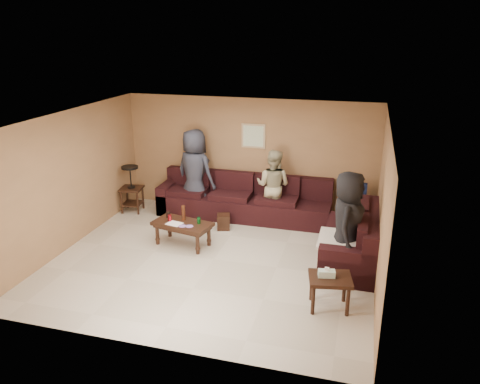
{
  "coord_description": "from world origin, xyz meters",
  "views": [
    {
      "loc": [
        2.42,
        -7.03,
        3.87
      ],
      "look_at": [
        0.25,
        0.85,
        1.0
      ],
      "focal_mm": 35.0,
      "sensor_mm": 36.0,
      "label": 1
    }
  ],
  "objects": [
    {
      "name": "person_right",
      "position": [
        2.24,
        0.18,
        0.88
      ],
      "size": [
        0.63,
        0.9,
        1.75
      ],
      "primitive_type": "imported",
      "rotation": [
        0.0,
        0.0,
        1.48
      ],
      "color": "black",
      "rests_on": "ground"
    },
    {
      "name": "waste_bin",
      "position": [
        -0.23,
        1.32,
        0.15
      ],
      "size": [
        0.32,
        0.32,
        0.3
      ],
      "primitive_type": "cube",
      "rotation": [
        0.0,
        0.0,
        0.29
      ],
      "color": "black",
      "rests_on": "ground"
    },
    {
      "name": "coffee_table",
      "position": [
        -0.74,
        0.41,
        0.39
      ],
      "size": [
        1.18,
        0.76,
        0.74
      ],
      "rotation": [
        0.0,
        0.0,
        -0.21
      ],
      "color": "black",
      "rests_on": "ground"
    },
    {
      "name": "end_table_left",
      "position": [
        -2.47,
        1.73,
        0.54
      ],
      "size": [
        0.52,
        0.52,
        1.04
      ],
      "rotation": [
        0.0,
        0.0,
        0.15
      ],
      "color": "black",
      "rests_on": "ground"
    },
    {
      "name": "person_left",
      "position": [
        -1.08,
        2.0,
        0.94
      ],
      "size": [
        1.05,
        0.84,
        1.88
      ],
      "primitive_type": "imported",
      "rotation": [
        0.0,
        0.0,
        2.84
      ],
      "color": "#2A2E3B",
      "rests_on": "ground"
    },
    {
      "name": "person_middle",
      "position": [
        0.64,
        2.03,
        0.77
      ],
      "size": [
        0.84,
        0.71,
        1.55
      ],
      "primitive_type": "imported",
      "rotation": [
        0.0,
        0.0,
        2.97
      ],
      "color": "tan",
      "rests_on": "ground"
    },
    {
      "name": "wall_art",
      "position": [
        0.1,
        2.48,
        1.7
      ],
      "size": [
        0.52,
        0.04,
        0.52
      ],
      "color": "tan",
      "rests_on": "ground"
    },
    {
      "name": "side_table_right",
      "position": [
        2.09,
        -0.99,
        0.43
      ],
      "size": [
        0.69,
        0.6,
        0.65
      ],
      "rotation": [
        0.0,
        0.0,
        0.18
      ],
      "color": "black",
      "rests_on": "ground"
    },
    {
      "name": "sectional_sofa",
      "position": [
        0.81,
        1.52,
        0.33
      ],
      "size": [
        4.65,
        2.9,
        0.97
      ],
      "color": "black",
      "rests_on": "ground"
    },
    {
      "name": "room",
      "position": [
        0.0,
        0.0,
        1.66
      ],
      "size": [
        5.6,
        5.5,
        2.5
      ],
      "color": "beige",
      "rests_on": "ground"
    }
  ]
}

